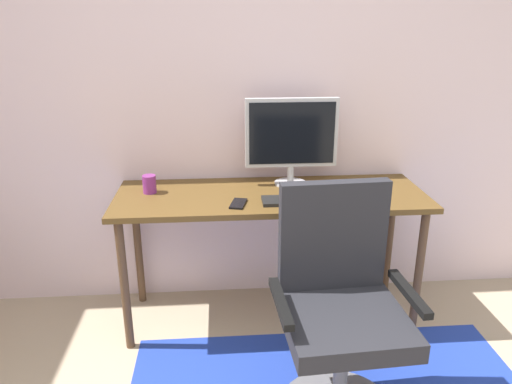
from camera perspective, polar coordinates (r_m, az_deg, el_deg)
name	(u,v)px	position (r m, az deg, el deg)	size (l,w,h in m)	color
wall_back	(228,84)	(2.81, -3.36, 12.57)	(6.00, 0.10, 2.60)	silver
desk	(271,207)	(2.62, 1.75, -1.78)	(1.66, 0.58, 0.76)	brown
monitor	(292,136)	(2.67, 4.21, 6.60)	(0.51, 0.18, 0.49)	#B2B2B7
keyboard	(304,200)	(2.49, 5.67, -0.96)	(0.43, 0.13, 0.02)	black
computer_mouse	(358,196)	(2.57, 11.93, -0.43)	(0.06, 0.10, 0.03)	black
coffee_cup	(149,184)	(2.65, -12.45, 0.91)	(0.07, 0.07, 0.10)	#7B2B76
cell_phone	(238,204)	(2.44, -2.10, -1.38)	(0.07, 0.14, 0.01)	black
office_chair	(339,325)	(2.12, 9.76, -15.21)	(0.58, 0.51, 1.02)	slate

